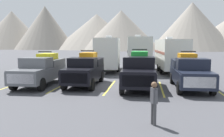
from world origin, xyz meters
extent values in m
plane|color=#47474C|center=(0.00, 0.00, 0.00)|extent=(240.00, 240.00, 0.00)
cube|color=#595B60|center=(-5.12, -0.70, 0.87)|extent=(2.11, 5.64, 0.86)
cube|color=#595B60|center=(-5.10, -2.72, 1.34)|extent=(1.99, 1.59, 0.08)
cube|color=#595B60|center=(-5.12, -1.20, 1.68)|extent=(1.95, 1.48, 0.76)
cube|color=slate|center=(-5.11, -1.79, 1.72)|extent=(1.81, 0.23, 0.56)
cube|color=#595B60|center=(-5.14, 0.82, 1.55)|extent=(2.04, 2.60, 0.50)
cube|color=silver|center=(-5.10, -3.48, 0.91)|extent=(1.75, 0.08, 0.60)
cylinder|color=black|center=(-4.16, -2.60, 0.44)|extent=(0.29, 0.87, 0.87)
cylinder|color=black|center=(-6.05, -2.62, 0.44)|extent=(0.29, 0.87, 0.87)
cylinder|color=black|center=(-4.19, 1.22, 0.44)|extent=(0.29, 0.87, 0.87)
cylinder|color=black|center=(-6.09, 1.21, 0.44)|extent=(0.29, 0.87, 0.87)
cube|color=yellow|center=(-5.14, 0.82, 2.02)|extent=(1.15, 1.67, 0.45)
cylinder|color=black|center=(-4.67, 0.26, 2.02)|extent=(0.18, 0.44, 0.44)
cylinder|color=black|center=(-5.59, 0.25, 2.02)|extent=(0.18, 0.44, 0.44)
cylinder|color=black|center=(-4.68, 1.40, 2.02)|extent=(0.18, 0.44, 0.44)
cylinder|color=black|center=(-5.60, 1.39, 2.02)|extent=(0.18, 0.44, 0.44)
cube|color=black|center=(-5.13, 0.36, 2.40)|extent=(1.03, 0.09, 0.08)
cube|color=black|center=(-1.92, -0.28, 0.88)|extent=(2.03, 5.28, 0.92)
cube|color=black|center=(-1.90, -2.18, 1.38)|extent=(1.91, 1.49, 0.08)
cube|color=black|center=(-1.92, -0.76, 1.69)|extent=(1.87, 1.38, 0.71)
cube|color=slate|center=(-1.91, -1.31, 1.73)|extent=(1.75, 0.22, 0.52)
cube|color=black|center=(-1.93, 1.14, 1.61)|extent=(1.96, 2.44, 0.53)
cube|color=silver|center=(-1.90, -2.89, 0.93)|extent=(1.68, 0.07, 0.64)
cylinder|color=black|center=(-0.99, -2.07, 0.42)|extent=(0.29, 0.84, 0.84)
cylinder|color=black|center=(-2.82, -2.08, 0.42)|extent=(0.29, 0.84, 0.84)
cylinder|color=black|center=(-1.02, 1.51, 0.42)|extent=(0.29, 0.84, 0.84)
cylinder|color=black|center=(-2.85, 1.50, 0.42)|extent=(0.29, 0.84, 0.84)
cube|color=orange|center=(-1.93, 1.14, 2.10)|extent=(1.10, 1.56, 0.45)
cylinder|color=black|center=(-1.48, 0.61, 2.09)|extent=(0.18, 0.44, 0.44)
cylinder|color=black|center=(-2.37, 0.60, 2.09)|extent=(0.18, 0.44, 0.44)
cylinder|color=black|center=(-1.49, 1.67, 2.09)|extent=(0.18, 0.44, 0.44)
cylinder|color=black|center=(-2.38, 1.67, 2.09)|extent=(0.18, 0.44, 0.44)
cube|color=black|center=(-1.93, 0.70, 2.47)|extent=(0.99, 0.09, 0.08)
cube|color=black|center=(2.01, -0.97, 0.93)|extent=(2.14, 5.59, 0.94)
cube|color=black|center=(2.03, -2.98, 1.44)|extent=(2.03, 1.58, 0.08)
cube|color=black|center=(2.01, -1.47, 1.79)|extent=(1.98, 1.47, 0.79)
cube|color=slate|center=(2.02, -2.05, 1.83)|extent=(1.85, 0.24, 0.59)
cube|color=black|center=(2.00, 0.53, 1.70)|extent=(2.08, 2.58, 0.61)
cube|color=silver|center=(2.03, -3.73, 0.98)|extent=(1.78, 0.08, 0.66)
cylinder|color=black|center=(2.99, -2.86, 0.46)|extent=(0.29, 0.92, 0.92)
cylinder|color=black|center=(1.06, -2.87, 0.46)|extent=(0.29, 0.92, 0.92)
cylinder|color=black|center=(2.96, 0.93, 0.46)|extent=(0.29, 0.92, 0.92)
cylinder|color=black|center=(1.03, 0.91, 0.46)|extent=(0.29, 0.92, 0.92)
cube|color=green|center=(2.00, 0.53, 2.23)|extent=(1.17, 1.65, 0.45)
cylinder|color=black|center=(2.47, -0.03, 2.22)|extent=(0.18, 0.44, 0.44)
cylinder|color=black|center=(1.53, -0.04, 2.22)|extent=(0.18, 0.44, 0.44)
cylinder|color=black|center=(2.46, 1.10, 2.22)|extent=(0.18, 0.44, 0.44)
cylinder|color=black|center=(1.52, 1.09, 2.22)|extent=(0.18, 0.44, 0.44)
cube|color=black|center=(2.00, 0.07, 2.60)|extent=(1.05, 0.09, 0.08)
cube|color=black|center=(5.42, -0.47, 0.85)|extent=(2.12, 5.57, 0.89)
cube|color=black|center=(5.44, -2.48, 1.33)|extent=(2.01, 1.57, 0.08)
cube|color=black|center=(5.42, -0.97, 1.69)|extent=(1.96, 1.46, 0.79)
cube|color=slate|center=(5.43, -1.55, 1.73)|extent=(1.83, 0.24, 0.59)
cube|color=black|center=(5.41, 1.03, 1.58)|extent=(2.06, 2.57, 0.57)
cube|color=silver|center=(5.44, -3.22, 0.89)|extent=(1.77, 0.08, 0.62)
cylinder|color=black|center=(6.39, -2.36, 0.40)|extent=(0.29, 0.81, 0.81)
cylinder|color=black|center=(4.48, -2.37, 0.40)|extent=(0.29, 0.81, 0.81)
cylinder|color=black|center=(6.36, 1.42, 0.40)|extent=(0.29, 0.81, 0.81)
cylinder|color=black|center=(4.45, 1.41, 0.40)|extent=(0.29, 0.81, 0.81)
cube|color=orange|center=(5.41, 1.03, 2.09)|extent=(1.16, 1.65, 0.45)
cylinder|color=black|center=(5.88, 0.47, 2.09)|extent=(0.18, 0.44, 0.44)
cylinder|color=black|center=(4.94, 0.46, 2.09)|extent=(0.18, 0.44, 0.44)
cylinder|color=black|center=(5.87, 1.59, 2.09)|extent=(0.18, 0.44, 0.44)
cylinder|color=black|center=(4.93, 1.58, 2.09)|extent=(0.18, 0.44, 0.44)
cube|color=black|center=(5.41, 0.57, 2.47)|extent=(1.04, 0.09, 0.08)
cube|color=gold|center=(-7.07, -0.65, 0.00)|extent=(0.12, 5.50, 0.01)
cube|color=gold|center=(-3.53, -0.65, 0.00)|extent=(0.12, 5.50, 0.01)
cube|color=gold|center=(0.00, -0.65, 0.00)|extent=(0.12, 5.50, 0.01)
cube|color=gold|center=(3.53, -0.65, 0.00)|extent=(0.12, 5.50, 0.01)
cube|color=gold|center=(7.07, -0.65, 0.00)|extent=(0.12, 5.50, 0.01)
cube|color=white|center=(-1.54, 8.50, 2.03)|extent=(2.89, 7.37, 3.00)
cube|color=brown|center=(-2.71, 8.41, 2.18)|extent=(0.57, 6.90, 0.24)
cube|color=silver|center=(-1.63, 9.58, 3.68)|extent=(0.65, 0.75, 0.30)
cube|color=#333333|center=(-1.21, 4.31, 0.32)|extent=(0.21, 1.21, 0.12)
cylinder|color=black|center=(-0.41, 7.72, 0.38)|extent=(0.28, 0.78, 0.76)
cylinder|color=black|center=(-2.54, 7.55, 0.38)|extent=(0.28, 0.78, 0.76)
cylinder|color=black|center=(-0.55, 9.45, 0.38)|extent=(0.28, 0.78, 0.76)
cylinder|color=black|center=(-2.68, 9.28, 0.38)|extent=(0.28, 0.78, 0.76)
cube|color=silver|center=(1.63, 8.93, 2.08)|extent=(2.90, 7.83, 3.09)
cube|color=#595960|center=(0.47, 8.83, 2.23)|extent=(0.60, 7.35, 0.24)
cube|color=silver|center=(1.54, 10.07, 3.77)|extent=(0.65, 0.75, 0.30)
cube|color=#333333|center=(1.98, 4.50, 0.32)|extent=(0.21, 1.21, 0.12)
cylinder|color=black|center=(2.76, 8.09, 0.38)|extent=(0.28, 0.78, 0.76)
cylinder|color=black|center=(0.64, 7.92, 0.38)|extent=(0.28, 0.78, 0.76)
cylinder|color=black|center=(2.61, 9.93, 0.38)|extent=(0.28, 0.78, 0.76)
cylinder|color=black|center=(0.50, 9.76, 0.38)|extent=(0.28, 0.78, 0.76)
cube|color=silver|center=(4.97, 8.27, 1.95)|extent=(2.96, 7.75, 2.85)
cube|color=brown|center=(3.77, 8.18, 2.10)|extent=(0.60, 7.26, 0.24)
cube|color=silver|center=(4.88, 9.40, 3.53)|extent=(0.65, 0.75, 0.30)
cube|color=#333333|center=(5.31, 3.89, 0.32)|extent=(0.21, 1.21, 0.12)
cylinder|color=black|center=(6.12, 7.45, 0.38)|extent=(0.28, 0.78, 0.76)
cylinder|color=black|center=(3.95, 7.28, 0.38)|extent=(0.28, 0.78, 0.76)
cylinder|color=black|center=(5.98, 9.26, 0.38)|extent=(0.28, 0.78, 0.76)
cylinder|color=black|center=(3.81, 9.09, 0.38)|extent=(0.28, 0.78, 0.76)
cylinder|color=#3F3F42|center=(2.73, -7.94, 0.42)|extent=(0.12, 0.12, 0.84)
cylinder|color=#3F3F42|center=(2.81, -8.10, 0.42)|extent=(0.12, 0.12, 0.84)
cube|color=#4C4C51|center=(2.77, -8.02, 1.14)|extent=(0.28, 0.31, 0.60)
sphere|color=brown|center=(2.77, -8.02, 1.55)|extent=(0.23, 0.23, 0.23)
cylinder|color=#4C4C51|center=(2.71, -7.90, 1.11)|extent=(0.10, 0.10, 0.54)
cylinder|color=#4C4C51|center=(2.84, -8.14, 1.11)|extent=(0.10, 0.10, 0.54)
cone|color=gray|center=(-56.67, 84.72, 8.28)|extent=(30.81, 30.81, 16.56)
cone|color=gray|center=(-38.81, 79.24, 8.80)|extent=(25.01, 25.01, 17.61)
cone|color=gray|center=(-18.13, 83.63, 7.27)|extent=(35.79, 35.79, 14.54)
cone|color=gray|center=(-6.96, 74.81, 7.41)|extent=(30.40, 30.40, 14.81)
cone|color=gray|center=(18.82, 75.11, 8.63)|extent=(30.30, 30.30, 17.25)
camera|label=1|loc=(2.44, -17.12, 3.17)|focal=38.86mm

